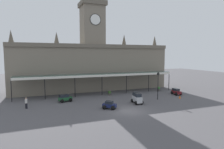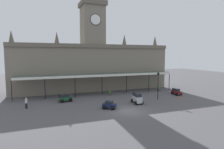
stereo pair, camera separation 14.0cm
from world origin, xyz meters
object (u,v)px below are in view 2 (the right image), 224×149
(pedestrian_crossing_forecourt, at_px, (26,103))
(victorian_lamppost, at_px, (158,82))
(car_green_estate, at_px, (65,99))
(traffic_cone, at_px, (180,97))
(planter_by_canopy, at_px, (110,93))
(car_maroon_estate, at_px, (176,92))
(planter_near_kerb, at_px, (159,89))
(car_navy_sedan, at_px, (109,106))
(car_silver_van, at_px, (137,99))

(pedestrian_crossing_forecourt, distance_m, victorian_lamppost, 22.19)
(car_green_estate, relative_size, traffic_cone, 4.18)
(traffic_cone, height_order, planter_by_canopy, planter_by_canopy)
(car_maroon_estate, height_order, traffic_cone, car_maroon_estate)
(pedestrian_crossing_forecourt, height_order, victorian_lamppost, victorian_lamppost)
(car_green_estate, height_order, planter_by_canopy, car_green_estate)
(pedestrian_crossing_forecourt, relative_size, planter_near_kerb, 1.74)
(car_green_estate, distance_m, traffic_cone, 20.95)
(car_green_estate, xyz_separation_m, planter_near_kerb, (21.08, 2.86, -0.07))
(car_navy_sedan, relative_size, planter_near_kerb, 2.34)
(car_maroon_estate, bearing_deg, car_green_estate, 174.87)
(car_navy_sedan, distance_m, car_green_estate, 8.92)
(planter_near_kerb, bearing_deg, car_maroon_estate, -79.33)
(car_navy_sedan, relative_size, pedestrian_crossing_forecourt, 1.34)
(planter_by_canopy, bearing_deg, car_maroon_estate, -17.60)
(victorian_lamppost, xyz_separation_m, planter_near_kerb, (5.13, 7.16, -2.63))
(car_silver_van, bearing_deg, car_maroon_estate, 17.82)
(car_navy_sedan, bearing_deg, traffic_cone, 7.54)
(car_green_estate, xyz_separation_m, traffic_cone, (20.34, -5.00, -0.28))
(car_green_estate, height_order, planter_near_kerb, car_green_estate)
(car_green_estate, height_order, traffic_cone, car_green_estate)
(victorian_lamppost, bearing_deg, planter_by_canopy, 137.16)
(car_maroon_estate, relative_size, planter_near_kerb, 2.42)
(car_maroon_estate, xyz_separation_m, planter_near_kerb, (-0.91, 4.83, -0.07))
(car_green_estate, bearing_deg, pedestrian_crossing_forecourt, -159.93)
(victorian_lamppost, height_order, traffic_cone, victorian_lamppost)
(planter_near_kerb, distance_m, planter_by_canopy, 12.10)
(car_navy_sedan, xyz_separation_m, pedestrian_crossing_forecourt, (-11.63, 4.74, 0.41))
(car_green_estate, distance_m, victorian_lamppost, 16.71)
(car_maroon_estate, bearing_deg, pedestrian_crossing_forecourt, -179.53)
(car_navy_sedan, relative_size, planter_by_canopy, 2.34)
(car_navy_sedan, relative_size, traffic_cone, 3.91)
(car_navy_sedan, distance_m, planter_near_kerb, 18.33)
(car_silver_van, bearing_deg, planter_near_kerb, 39.75)
(car_navy_sedan, bearing_deg, car_maroon_estate, 16.87)
(car_maroon_estate, height_order, planter_by_canopy, car_maroon_estate)
(car_maroon_estate, xyz_separation_m, victorian_lamppost, (-6.05, -2.32, 2.55))
(car_maroon_estate, distance_m, planter_by_canopy, 13.63)
(planter_near_kerb, xyz_separation_m, planter_by_canopy, (-12.08, -0.71, 0.00))
(planter_by_canopy, bearing_deg, traffic_cone, -32.20)
(car_silver_van, relative_size, planter_by_canopy, 2.60)
(car_navy_sedan, distance_m, planter_by_canopy, 9.71)
(car_green_estate, bearing_deg, car_maroon_estate, -5.13)
(car_silver_van, xyz_separation_m, planter_near_kerb, (10.05, 8.35, -0.32))
(planter_by_canopy, bearing_deg, planter_near_kerb, 3.37)
(car_green_estate, relative_size, victorian_lamppost, 0.48)
(car_navy_sedan, bearing_deg, car_silver_van, 14.94)
(car_silver_van, xyz_separation_m, pedestrian_crossing_forecourt, (-17.07, 3.29, 0.10))
(pedestrian_crossing_forecourt, bearing_deg, planter_near_kerb, 10.58)
(traffic_cone, xyz_separation_m, planter_by_canopy, (-11.34, 7.14, 0.20))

